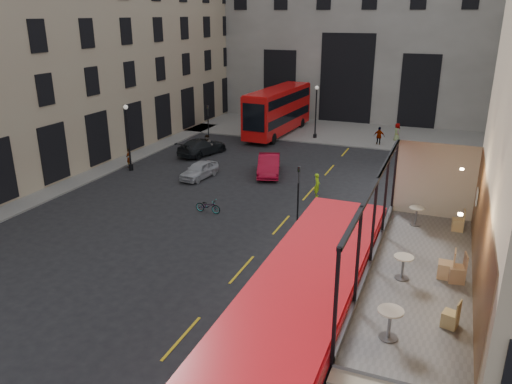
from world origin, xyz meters
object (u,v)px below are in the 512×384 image
at_px(traffic_light_near, 298,189).
at_px(pedestrian_d, 397,132).
at_px(street_lamp_a, 129,142).
at_px(cafe_table_mid, 403,264).
at_px(cafe_chair_d, 458,224).
at_px(car_c, 202,147).
at_px(cafe_chair_c, 457,273).
at_px(bicycle, 208,206).
at_px(cafe_table_far, 417,213).
at_px(pedestrian_a, 208,145).
at_px(cyclist, 317,185).
at_px(traffic_light_far, 208,120).
at_px(street_lamp_b, 316,115).
at_px(cafe_chair_a, 451,319).
at_px(car_b, 269,165).
at_px(cafe_chair_b, 446,269).
at_px(pedestrian_c, 379,136).
at_px(bus_far, 278,109).
at_px(car_a, 199,170).
at_px(cafe_table_near, 390,320).
at_px(pedestrian_b, 266,131).
at_px(bus_near, 304,338).

bearing_deg(traffic_light_near, pedestrian_d, 83.28).
height_order(street_lamp_a, cafe_table_mid, street_lamp_a).
bearing_deg(cafe_table_mid, cafe_chair_d, 71.28).
height_order(car_c, cafe_chair_d, cafe_chair_d).
distance_m(cafe_table_mid, cafe_chair_c, 1.58).
relative_size(bicycle, cafe_table_far, 2.49).
height_order(car_c, pedestrian_a, pedestrian_a).
relative_size(cyclist, cafe_table_mid, 2.32).
bearing_deg(traffic_light_far, street_lamp_b, 33.69).
height_order(pedestrian_d, cafe_chair_c, cafe_chair_c).
distance_m(traffic_light_far, pedestrian_d, 18.70).
bearing_deg(cafe_chair_a, car_b, 119.98).
bearing_deg(cafe_chair_b, pedestrian_a, 130.17).
relative_size(street_lamp_b, cafe_table_mid, 7.34).
height_order(traffic_light_near, pedestrian_c, traffic_light_near).
relative_size(traffic_light_near, car_c, 0.75).
xyz_separation_m(bus_far, car_a, (-0.68, -16.33, -2.05)).
xyz_separation_m(pedestrian_a, cafe_table_near, (19.23, -27.83, 4.17)).
distance_m(car_b, cafe_chair_d, 22.34).
bearing_deg(street_lamp_b, cafe_chair_b, -68.71).
bearing_deg(bus_far, car_b, -73.48).
relative_size(pedestrian_b, cafe_table_mid, 2.27).
height_order(street_lamp_b, cafe_chair_d, cafe_chair_d).
bearing_deg(traffic_light_near, cafe_chair_b, -55.39).
distance_m(car_b, bicycle, 8.99).
bearing_deg(pedestrian_d, cafe_table_near, 161.91).
bearing_deg(pedestrian_d, traffic_light_near, 149.12).
xyz_separation_m(traffic_light_far, bus_far, (4.80, 6.60, 0.26)).
height_order(pedestrian_a, pedestrian_d, pedestrian_a).
bearing_deg(street_lamp_a, cafe_table_near, -43.10).
distance_m(street_lamp_b, pedestrian_c, 6.62).
distance_m(cafe_table_near, cafe_chair_a, 1.76).
xyz_separation_m(street_lamp_b, pedestrian_b, (-4.62, -1.80, -1.57)).
height_order(bus_far, cafe_chair_a, cafe_chair_a).
relative_size(pedestrian_a, cafe_chair_b, 2.08).
height_order(cafe_chair_b, cafe_chair_d, cafe_chair_b).
xyz_separation_m(street_lamp_b, cafe_chair_b, (13.21, -33.90, 2.48)).
xyz_separation_m(pedestrian_a, cafe_table_mid, (19.20, -24.72, 4.13)).
distance_m(car_b, cafe_table_near, 27.86).
distance_m(street_lamp_b, cafe_chair_a, 38.96).
bearing_deg(cafe_table_far, cafe_chair_a, -77.63).
relative_size(street_lamp_a, cafe_chair_c, 5.89).
bearing_deg(cafe_chair_b, bicycle, 139.74).
relative_size(cyclist, cafe_chair_d, 2.10).
height_order(car_b, cafe_chair_c, cafe_chair_c).
height_order(bicycle, cafe_chair_b, cafe_chair_b).
bearing_deg(traffic_light_far, pedestrian_c, 20.09).
bearing_deg(cyclist, car_a, 72.49).
xyz_separation_m(bus_near, cafe_chair_c, (4.02, 1.96, 2.04)).
xyz_separation_m(traffic_light_near, cafe_table_mid, (7.01, -12.45, 2.66)).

